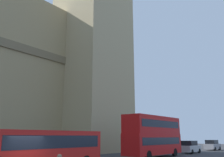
{
  "coord_description": "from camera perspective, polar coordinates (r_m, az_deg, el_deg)",
  "views": [
    {
      "loc": [
        -8.82,
        -13.72,
        2.47
      ],
      "look_at": [
        11.37,
        3.11,
        8.76
      ],
      "focal_mm": 38.95,
      "sensor_mm": 36.0,
      "label": 1
    }
  ],
  "objects": [
    {
      "name": "sedan_trailing",
      "position": [
        50.48,
        22.5,
        -14.24
      ],
      "size": [
        4.4,
        1.86,
        1.85
      ],
      "color": "gray",
      "rests_on": "ground_plane"
    },
    {
      "name": "sedan_lead",
      "position": [
        40.26,
        17.84,
        -15.06
      ],
      "size": [
        4.4,
        1.86,
        1.85
      ],
      "color": "#B7B7BC",
      "rests_on": "ground_plane"
    },
    {
      "name": "double_decker_bus",
      "position": [
        31.1,
        9.71,
        -12.83
      ],
      "size": [
        9.99,
        2.54,
        4.9
      ],
      "color": "red",
      "rests_on": "ground_plane"
    }
  ]
}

